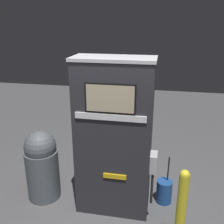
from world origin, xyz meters
name	(u,v)px	position (x,y,z in m)	size (l,w,h in m)	color
ground_plane	(110,216)	(0.00, 0.00, 0.00)	(14.00, 14.00, 0.00)	#4C4C4F
gas_pump	(114,139)	(0.00, 0.22, 1.09)	(1.10, 0.48, 2.17)	#28282D
safety_bollard	(181,211)	(0.89, -0.39, 0.57)	(0.11, 0.11, 1.10)	yellow
trash_bin	(42,165)	(-1.09, 0.26, 0.55)	(0.49, 0.49, 1.08)	#51565B
squeegee_bucket	(164,191)	(0.72, 0.47, 0.18)	(0.23, 0.23, 0.79)	#1E478C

